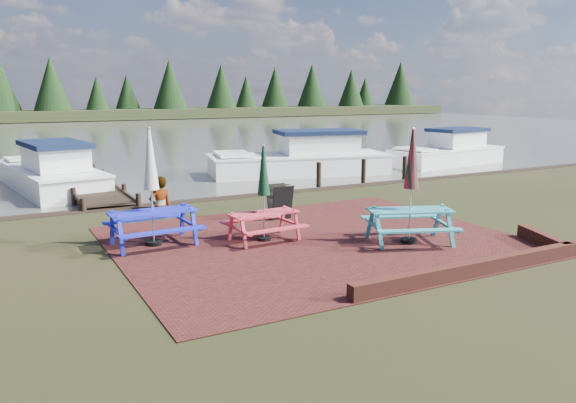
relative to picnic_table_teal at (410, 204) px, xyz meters
The scene contains 14 objects.
ground 2.02m from the picnic_table_teal, behind, with size 120.00×120.00×0.00m, color black.
paving 2.32m from the picnic_table_teal, 147.02° to the left, with size 9.00×7.50×0.02m, color #3C1413.
brick_wall 2.41m from the picnic_table_teal, 81.09° to the right, with size 6.21×1.79×0.30m.
water 37.22m from the picnic_table_teal, 92.76° to the left, with size 120.00×60.00×0.02m, color #4A4840.
far_treeline 66.23m from the picnic_table_teal, 91.55° to the left, with size 120.00×10.00×8.10m.
picnic_table_teal is the anchor object (origin of this frame).
picnic_table_red 3.36m from the picnic_table_teal, 148.28° to the left, with size 1.69×1.52×2.24m.
picnic_table_blue 5.84m from the picnic_table_teal, 153.77° to the left, with size 1.96×1.76×2.65m.
chalkboard 3.88m from the picnic_table_teal, 113.16° to the left, with size 0.59×0.56×0.96m.
jetty 12.63m from the picnic_table_teal, 114.83° to the left, with size 1.76×9.08×1.00m.
boat_jetty 14.07m from the picnic_table_teal, 117.05° to the left, with size 3.42×7.34×2.05m.
boat_near 12.38m from the picnic_table_teal, 71.86° to the left, with size 8.30×4.37×2.14m.
boat_far 16.38m from the picnic_table_teal, 43.12° to the left, with size 6.59×3.06×1.98m.
person 7.63m from the picnic_table_teal, 121.68° to the left, with size 0.71×0.46×1.94m, color gray.
Camera 1 is at (-6.56, -9.89, 3.46)m, focal length 35.00 mm.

